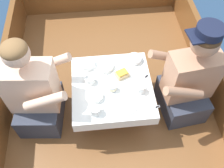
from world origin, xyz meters
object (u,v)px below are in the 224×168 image
object	(u,v)px
tin_can	(112,88)
person_starboard	(188,82)
coffee_cup_starboard	(90,80)
coffee_cup_center	(96,110)
sandwich	(122,74)
coffee_cup_port	(141,89)
person_port	(35,94)

from	to	relation	value
tin_can	person_starboard	bearing A→B (deg)	0.48
person_starboard	tin_can	size ratio (longest dim) A/B	14.89
coffee_cup_starboard	coffee_cup_center	size ratio (longest dim) A/B	0.99
tin_can	coffee_cup_center	bearing A→B (deg)	-126.33
sandwich	coffee_cup_starboard	xyz separation A→B (m)	(-0.27, -0.04, -0.00)
coffee_cup_port	coffee_cup_center	world-z (taller)	same
coffee_cup_starboard	coffee_cup_center	xyz separation A→B (m)	(0.03, -0.30, 0.01)
person_port	coffee_cup_starboard	bearing A→B (deg)	14.25
person_port	coffee_cup_port	world-z (taller)	person_port
sandwich	person_port	bearing A→B (deg)	-171.67
person_port	coffee_cup_starboard	size ratio (longest dim) A/B	9.10
person_starboard	coffee_cup_port	distance (m)	0.41
person_starboard	sandwich	world-z (taller)	person_starboard
tin_can	person_port	bearing A→B (deg)	177.82
person_port	coffee_cup_center	distance (m)	0.53
coffee_cup_starboard	coffee_cup_center	bearing A→B (deg)	-84.39
person_starboard	coffee_cup_starboard	size ratio (longest dim) A/B	9.44
person_starboard	coffee_cup_center	world-z (taller)	person_starboard
person_port	tin_can	bearing A→B (deg)	3.26
sandwich	coffee_cup_starboard	distance (m)	0.28
coffee_cup_center	tin_can	world-z (taller)	coffee_cup_center
person_port	person_starboard	xyz separation A→B (m)	(1.27, -0.02, 0.02)
coffee_cup_port	coffee_cup_starboard	distance (m)	0.42
person_starboard	coffee_cup_starboard	xyz separation A→B (m)	(-0.81, 0.09, 0.01)
person_starboard	coffee_cup_center	bearing A→B (deg)	8.04
coffee_cup_port	tin_can	world-z (taller)	coffee_cup_port
coffee_cup_center	tin_can	distance (m)	0.25
person_starboard	coffee_cup_port	size ratio (longest dim) A/B	10.47
person_port	sandwich	xyz separation A→B (m)	(0.73, 0.11, 0.04)
coffee_cup_port	coffee_cup_starboard	world-z (taller)	coffee_cup_port
person_starboard	tin_can	bearing A→B (deg)	-6.23
coffee_cup_center	tin_can	bearing A→B (deg)	53.67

